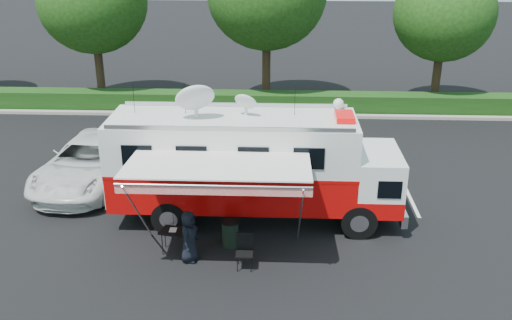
{
  "coord_description": "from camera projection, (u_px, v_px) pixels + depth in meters",
  "views": [
    {
      "loc": [
        0.76,
        -16.88,
        9.06
      ],
      "look_at": [
        0.0,
        0.5,
        1.9
      ],
      "focal_mm": 40.0,
      "sensor_mm": 36.0,
      "label": 1
    }
  ],
  "objects": [
    {
      "name": "person",
      "position": [
        190.0,
        260.0,
        16.69
      ],
      "size": [
        0.64,
        0.85,
        1.57
      ],
      "primitive_type": "imported",
      "rotation": [
        0.0,
        0.0,
        1.37
      ],
      "color": "black",
      "rests_on": "ground_plane"
    },
    {
      "name": "ground_plane",
      "position": [
        255.0,
        218.0,
        19.08
      ],
      "size": [
        120.0,
        120.0,
        0.0
      ],
      "primitive_type": "plane",
      "color": "black",
      "rests_on": "ground"
    },
    {
      "name": "folding_chair",
      "position": [
        245.0,
        248.0,
        16.17
      ],
      "size": [
        0.48,
        0.51,
        1.02
      ],
      "color": "black",
      "rests_on": "ground_plane"
    },
    {
      "name": "white_suv",
      "position": [
        93.0,
        183.0,
        21.7
      ],
      "size": [
        3.43,
        6.42,
        1.72
      ],
      "primitive_type": "imported",
      "rotation": [
        0.0,
        0.0,
        -0.1
      ],
      "color": "silver",
      "rests_on": "ground_plane"
    },
    {
      "name": "folding_table",
      "position": [
        174.0,
        232.0,
        16.89
      ],
      "size": [
        0.94,
        0.76,
        0.7
      ],
      "color": "black",
      "rests_on": "ground_plane"
    },
    {
      "name": "stall_lines",
      "position": [
        246.0,
        181.0,
        21.87
      ],
      "size": [
        24.12,
        5.5,
        0.01
      ],
      "color": "silver",
      "rests_on": "ground_plane"
    },
    {
      "name": "trash_bin",
      "position": [
        230.0,
        233.0,
        17.31
      ],
      "size": [
        0.56,
        0.56,
        0.83
      ],
      "color": "black",
      "rests_on": "ground_plane"
    },
    {
      "name": "command_truck",
      "position": [
        253.0,
        165.0,
        18.35
      ],
      "size": [
        9.37,
        2.58,
        4.5
      ],
      "color": "black",
      "rests_on": "ground_plane"
    },
    {
      "name": "awning",
      "position": [
        217.0,
        170.0,
        15.54
      ],
      "size": [
        5.12,
        2.64,
        3.09
      ],
      "color": "silver",
      "rests_on": "ground_plane"
    },
    {
      "name": "back_border",
      "position": [
        289.0,
        12.0,
        29.05
      ],
      "size": [
        60.0,
        6.14,
        8.87
      ],
      "color": "#9E998E",
      "rests_on": "ground_plane"
    }
  ]
}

